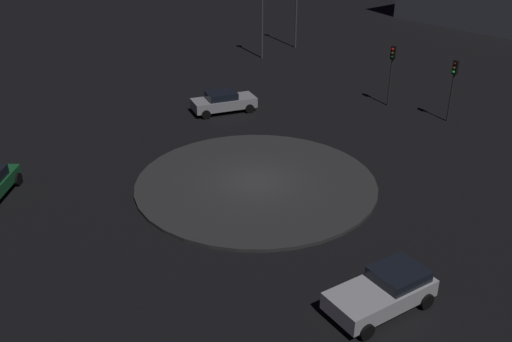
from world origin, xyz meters
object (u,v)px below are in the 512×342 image
Objects in this scene: traffic_light_west at (392,64)px; car_white at (384,291)px; car_silver at (223,102)px; traffic_light_northwest at (453,79)px.

car_white is at bearing 25.55° from traffic_light_west.
traffic_light_west is (-6.92, 9.52, 2.29)m from car_silver.
traffic_light_northwest is at bearing -28.64° from car_silver.
car_white is 22.57m from traffic_light_west.
traffic_light_northwest is (1.03, 4.43, -0.11)m from traffic_light_west.
car_silver is at bearing -104.27° from car_white.
traffic_light_west is 4.55m from traffic_light_northwest.
traffic_light_west reaches higher than car_silver.
car_silver is 1.09× the size of traffic_light_northwest.
car_white is 1.09× the size of traffic_light_northwest.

